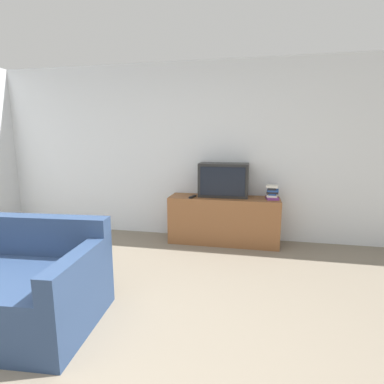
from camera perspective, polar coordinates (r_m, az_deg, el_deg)
The scene contains 5 objects.
wall_back at distance 4.58m, azimuth -0.90°, elevation 7.67°, with size 9.00×0.06×2.60m.
tv_stand at distance 4.37m, azimuth 6.03°, elevation -5.34°, with size 1.56×0.45×0.67m.
television at distance 4.31m, azimuth 6.03°, elevation 2.30°, with size 0.70×0.32×0.48m.
book_stack at distance 4.27m, azimuth 15.04°, elevation -0.07°, with size 0.18×0.23×0.20m.
remote_on_stand at distance 4.24m, azimuth 0.10°, elevation -0.91°, with size 0.08×0.18×0.02m.
Camera 1 is at (0.98, -1.43, 1.52)m, focal length 28.00 mm.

